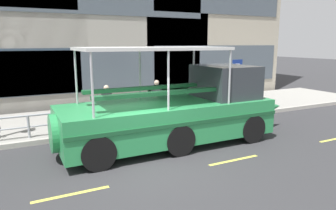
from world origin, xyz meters
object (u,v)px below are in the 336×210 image
at_px(parking_sign, 237,76).
at_px(pedestrian_mid_right, 107,100).
at_px(pedestrian_near_bow, 202,91).
at_px(pedestrian_mid_left, 157,94).
at_px(duck_tour_boat, 182,111).

bearing_deg(parking_sign, pedestrian_mid_right, 178.19).
distance_m(parking_sign, pedestrian_near_bow, 2.04).
relative_size(parking_sign, pedestrian_mid_left, 1.51).
xyz_separation_m(duck_tour_boat, pedestrian_mid_right, (-1.84, 3.10, 0.03)).
height_order(pedestrian_mid_left, pedestrian_mid_right, pedestrian_mid_left).
bearing_deg(pedestrian_mid_right, pedestrian_near_bow, 0.21).
relative_size(parking_sign, pedestrian_mid_right, 1.55).
distance_m(pedestrian_near_bow, pedestrian_mid_right, 4.69).
distance_m(pedestrian_near_bow, pedestrian_mid_left, 2.29).
bearing_deg(pedestrian_mid_left, pedestrian_mid_right, -173.41).
bearing_deg(duck_tour_boat, pedestrian_mid_right, 120.68).
bearing_deg(pedestrian_near_bow, parking_sign, -6.73).
bearing_deg(pedestrian_near_bow, pedestrian_mid_left, 173.42).
xyz_separation_m(duck_tour_boat, pedestrian_near_bow, (2.85, 3.12, 0.08)).
distance_m(duck_tour_boat, pedestrian_mid_left, 3.43).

